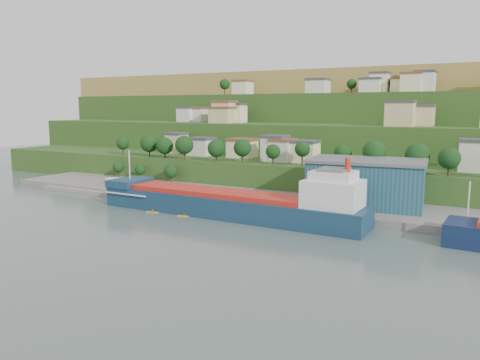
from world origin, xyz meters
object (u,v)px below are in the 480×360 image
Objects in this scene: caravan at (116,182)px; warehouse at (366,182)px; kayak_orange at (184,215)px; cargo_ship_near at (235,205)px.

warehouse is at bearing -8.09° from caravan.
caravan is (-85.74, -6.84, -5.69)m from warehouse.
cargo_ship_near is at bearing 4.88° from kayak_orange.
warehouse is at bearing 38.68° from cargo_ship_near.
warehouse is 50.71m from kayak_orange.
cargo_ship_near is 11.47× the size of caravan.
kayak_orange is at bearing -150.99° from warehouse.
cargo_ship_near reaches higher than kayak_orange.
cargo_ship_near is 13.83m from kayak_orange.
caravan is at bearing 132.48° from kayak_orange.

